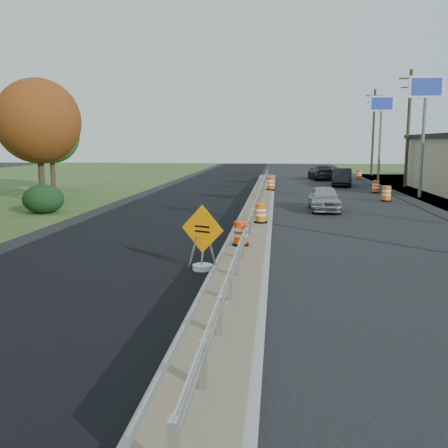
# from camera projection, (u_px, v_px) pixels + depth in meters

# --- Properties ---
(ground) EXTENTS (140.00, 140.00, 0.00)m
(ground) POSITION_uv_depth(u_px,v_px,m) (250.00, 240.00, 18.81)
(ground) COLOR black
(ground) RESTS_ON ground
(milled_overlay) EXTENTS (7.20, 120.00, 0.01)m
(milled_overlay) POSITION_uv_depth(u_px,v_px,m) (184.00, 205.00, 29.08)
(milled_overlay) COLOR black
(milled_overlay) RESTS_ON ground
(median) EXTENTS (1.60, 55.00, 0.23)m
(median) POSITION_uv_depth(u_px,v_px,m) (258.00, 209.00, 26.64)
(median) COLOR gray
(median) RESTS_ON ground
(guardrail) EXTENTS (0.10, 46.15, 0.72)m
(guardrail) POSITION_uv_depth(u_px,v_px,m) (259.00, 196.00, 27.53)
(guardrail) COLOR silver
(guardrail) RESTS_ON median
(pylon_sign_mid) EXTENTS (2.20, 0.30, 7.90)m
(pylon_sign_mid) POSITION_uv_depth(u_px,v_px,m) (425.00, 98.00, 32.38)
(pylon_sign_mid) COLOR slate
(pylon_sign_mid) RESTS_ON ground
(pylon_sign_north) EXTENTS (2.20, 0.30, 7.90)m
(pylon_sign_north) POSITION_uv_depth(u_px,v_px,m) (381.00, 112.00, 46.12)
(pylon_sign_north) COLOR slate
(pylon_sign_north) RESTS_ON ground
(utility_pole_nmid) EXTENTS (1.90, 0.26, 9.40)m
(utility_pole_nmid) POSITION_uv_depth(u_px,v_px,m) (408.00, 126.00, 40.37)
(utility_pole_nmid) COLOR #473523
(utility_pole_nmid) RESTS_ON ground
(utility_pole_north) EXTENTS (1.90, 0.26, 9.40)m
(utility_pole_north) POSITION_uv_depth(u_px,v_px,m) (373.00, 131.00, 55.09)
(utility_pole_north) COLOR #473523
(utility_pole_north) RESTS_ON ground
(hedge_north) EXTENTS (2.09, 2.09, 1.52)m
(hedge_north) POSITION_uv_depth(u_px,v_px,m) (43.00, 199.00, 25.72)
(hedge_north) COLOR black
(hedge_north) RESTS_ON ground
(tree_near_red) EXTENTS (4.95, 4.95, 7.35)m
(tree_near_red) POSITION_uv_depth(u_px,v_px,m) (38.00, 121.00, 29.19)
(tree_near_red) COLOR #473523
(tree_near_red) RESTS_ON ground
(tree_near_back) EXTENTS (4.29, 4.29, 6.37)m
(tree_near_back) POSITION_uv_depth(u_px,v_px,m) (51.00, 135.00, 37.46)
(tree_near_back) COLOR #473523
(tree_near_back) RESTS_ON ground
(caution_sign) EXTENTS (1.27, 0.58, 1.89)m
(caution_sign) POSITION_uv_depth(u_px,v_px,m) (202.00, 254.00, 14.27)
(caution_sign) COLOR white
(caution_sign) RESTS_ON ground
(barrel_median_near) EXTENTS (0.55, 0.55, 0.81)m
(barrel_median_near) POSITION_uv_depth(u_px,v_px,m) (241.00, 234.00, 16.63)
(barrel_median_near) COLOR black
(barrel_median_near) RESTS_ON median
(barrel_median_mid) EXTENTS (0.56, 0.56, 0.83)m
(barrel_median_mid) POSITION_uv_depth(u_px,v_px,m) (261.00, 214.00, 21.33)
(barrel_median_mid) COLOR black
(barrel_median_mid) RESTS_ON median
(barrel_median_far) EXTENTS (0.66, 0.66, 0.97)m
(barrel_median_far) POSITION_uv_depth(u_px,v_px,m) (271.00, 184.00, 36.04)
(barrel_median_far) COLOR black
(barrel_median_far) RESTS_ON median
(barrel_shoulder_near) EXTENTS (0.66, 0.66, 0.97)m
(barrel_shoulder_near) POSITION_uv_depth(u_px,v_px,m) (386.00, 194.00, 31.16)
(barrel_shoulder_near) COLOR black
(barrel_shoulder_near) RESTS_ON ground
(barrel_shoulder_mid) EXTENTS (0.62, 0.62, 0.90)m
(barrel_shoulder_mid) POSITION_uv_depth(u_px,v_px,m) (376.00, 187.00, 36.40)
(barrel_shoulder_mid) COLOR black
(barrel_shoulder_mid) RESTS_ON ground
(barrel_shoulder_far) EXTENTS (0.61, 0.61, 0.89)m
(barrel_shoulder_far) POSITION_uv_depth(u_px,v_px,m) (359.00, 175.00, 50.22)
(barrel_shoulder_far) COLOR black
(barrel_shoulder_far) RESTS_ON ground
(car_silver) EXTENTS (1.59, 3.94, 1.34)m
(car_silver) POSITION_uv_depth(u_px,v_px,m) (324.00, 198.00, 26.80)
(car_silver) COLOR #A9A9AE
(car_silver) RESTS_ON ground
(car_dark_mid) EXTENTS (2.12, 4.68, 1.49)m
(car_dark_mid) POSITION_uv_depth(u_px,v_px,m) (342.00, 177.00, 42.13)
(car_dark_mid) COLOR black
(car_dark_mid) RESTS_ON ground
(car_dark_far) EXTENTS (2.49, 5.19, 1.46)m
(car_dark_far) POSITION_uv_depth(u_px,v_px,m) (321.00, 172.00, 49.38)
(car_dark_far) COLOR black
(car_dark_far) RESTS_ON ground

